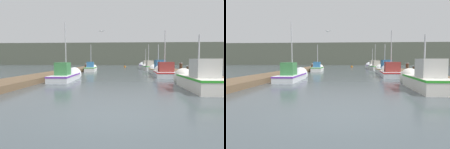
# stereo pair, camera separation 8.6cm
# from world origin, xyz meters

# --- Properties ---
(ground_plane) EXTENTS (200.00, 200.00, 0.00)m
(ground_plane) POSITION_xyz_m (0.00, 0.00, 0.00)
(ground_plane) COLOR #424C51
(dock_left) EXTENTS (2.35, 40.00, 0.36)m
(dock_left) POSITION_xyz_m (-6.50, 16.00, 0.18)
(dock_left) COLOR brown
(dock_left) RESTS_ON ground_plane
(dock_right) EXTENTS (2.35, 40.00, 0.36)m
(dock_right) POSITION_xyz_m (6.50, 16.00, 0.18)
(dock_right) COLOR brown
(dock_right) RESTS_ON ground_plane
(distant_shore_ridge) EXTENTS (120.00, 16.00, 7.08)m
(distant_shore_ridge) POSITION_xyz_m (0.00, 65.33, 3.54)
(distant_shore_ridge) COLOR #565B4C
(distant_shore_ridge) RESTS_ON ground_plane
(fishing_boat_0) EXTENTS (1.51, 5.32, 3.22)m
(fishing_boat_0) POSITION_xyz_m (4.25, 5.92, 0.52)
(fishing_boat_0) COLOR silver
(fishing_boat_0) RESTS_ON ground_plane
(fishing_boat_1) EXTENTS (1.58, 5.49, 4.90)m
(fishing_boat_1) POSITION_xyz_m (-4.24, 10.23, 0.38)
(fishing_boat_1) COLOR silver
(fishing_boat_1) RESTS_ON ground_plane
(fishing_boat_2) EXTENTS (1.98, 4.69, 4.85)m
(fishing_boat_2) POSITION_xyz_m (4.03, 13.84, 0.41)
(fishing_boat_2) COLOR silver
(fishing_boat_2) RESTS_ON ground_plane
(fishing_boat_3) EXTENTS (1.61, 5.71, 3.80)m
(fishing_boat_3) POSITION_xyz_m (4.19, 18.30, 0.45)
(fishing_boat_3) COLOR silver
(fishing_boat_3) RESTS_ON ground_plane
(fishing_boat_4) EXTENTS (1.52, 4.58, 4.04)m
(fishing_boat_4) POSITION_xyz_m (-4.37, 22.67, 0.42)
(fishing_boat_4) COLOR silver
(fishing_boat_4) RESTS_ON ground_plane
(fishing_boat_5) EXTENTS (1.76, 5.51, 4.40)m
(fishing_boat_5) POSITION_xyz_m (4.14, 27.15, 0.48)
(fishing_boat_5) COLOR silver
(fishing_boat_5) RESTS_ON ground_plane
(fishing_boat_6) EXTENTS (2.24, 5.69, 4.13)m
(fishing_boat_6) POSITION_xyz_m (4.17, 31.72, 0.48)
(fishing_boat_6) COLOR silver
(fishing_boat_6) RESTS_ON ground_plane
(mooring_piling_0) EXTENTS (0.25, 0.25, 1.12)m
(mooring_piling_0) POSITION_xyz_m (-5.27, 23.35, 0.57)
(mooring_piling_0) COLOR #473523
(mooring_piling_0) RESTS_ON ground_plane
(mooring_piling_1) EXTENTS (0.31, 0.31, 1.31)m
(mooring_piling_1) POSITION_xyz_m (5.44, 13.26, 0.66)
(mooring_piling_1) COLOR #473523
(mooring_piling_1) RESTS_ON ground_plane
(mooring_piling_2) EXTENTS (0.30, 0.30, 0.99)m
(mooring_piling_2) POSITION_xyz_m (-5.24, 23.01, 0.50)
(mooring_piling_2) COLOR #473523
(mooring_piling_2) RESTS_ON ground_plane
(mooring_piling_3) EXTENTS (0.28, 0.28, 1.12)m
(mooring_piling_3) POSITION_xyz_m (5.19, 10.51, 0.57)
(mooring_piling_3) COLOR #473523
(mooring_piling_3) RESTS_ON ground_plane
(channel_buoy) EXTENTS (0.48, 0.48, 0.98)m
(channel_buoy) POSITION_xyz_m (0.46, 38.29, 0.14)
(channel_buoy) COLOR #BF6513
(channel_buoy) RESTS_ON ground_plane
(seagull_lead) EXTENTS (0.55, 0.28, 0.12)m
(seagull_lead) POSITION_xyz_m (-2.02, 14.95, 4.46)
(seagull_lead) COLOR white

